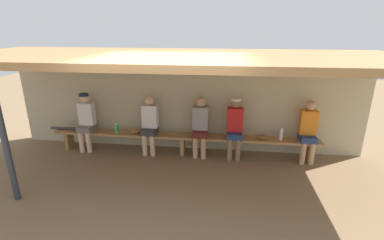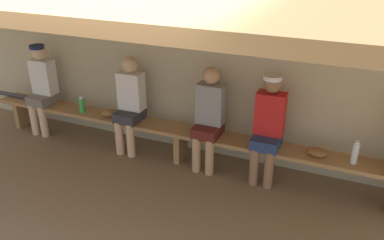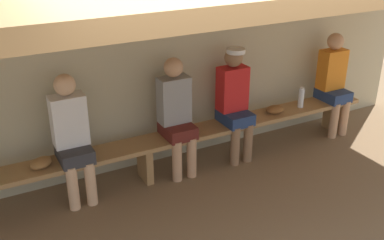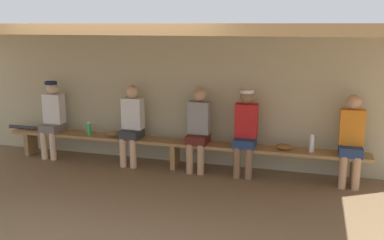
% 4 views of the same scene
% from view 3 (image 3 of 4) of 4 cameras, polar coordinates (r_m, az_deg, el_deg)
% --- Properties ---
extents(back_wall, '(8.00, 0.20, 2.20)m').
position_cam_3_polar(back_wall, '(5.11, -8.23, 5.66)').
color(back_wall, '#B7AD8C').
rests_on(back_wall, ground).
extents(bench, '(6.00, 0.36, 0.46)m').
position_cam_3_polar(bench, '(5.00, -5.95, -3.54)').
color(bench, '#9E7547').
rests_on(bench, ground).
extents(player_near_post, '(0.34, 0.42, 1.34)m').
position_cam_3_polar(player_near_post, '(5.34, 5.33, 2.59)').
color(player_near_post, navy).
rests_on(player_near_post, ground).
extents(player_in_blue, '(0.34, 0.42, 1.34)m').
position_cam_3_polar(player_in_blue, '(4.66, -14.72, -1.75)').
color(player_in_blue, '#333338').
rests_on(player_in_blue, ground).
extents(player_with_sunglasses, '(0.34, 0.42, 1.34)m').
position_cam_3_polar(player_with_sunglasses, '(6.28, 17.22, 4.78)').
color(player_with_sunglasses, navy).
rests_on(player_with_sunglasses, ground).
extents(player_shirtless_tan, '(0.34, 0.42, 1.34)m').
position_cam_3_polar(player_shirtless_tan, '(5.00, -1.95, 0.92)').
color(player_shirtless_tan, '#591E19').
rests_on(player_shirtless_tan, ground).
extents(water_bottle_orange, '(0.07, 0.07, 0.27)m').
position_cam_3_polar(water_bottle_orange, '(5.95, 13.42, 2.73)').
color(water_bottle_orange, silver).
rests_on(water_bottle_orange, bench).
extents(baseball_glove_dark_brown, '(0.29, 0.27, 0.09)m').
position_cam_3_polar(baseball_glove_dark_brown, '(4.70, -18.24, -5.07)').
color(baseball_glove_dark_brown, olive).
rests_on(baseball_glove_dark_brown, bench).
extents(baseball_glove_tan, '(0.25, 0.18, 0.09)m').
position_cam_3_polar(baseball_glove_tan, '(5.75, 10.28, 1.31)').
color(baseball_glove_tan, brown).
rests_on(baseball_glove_tan, bench).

